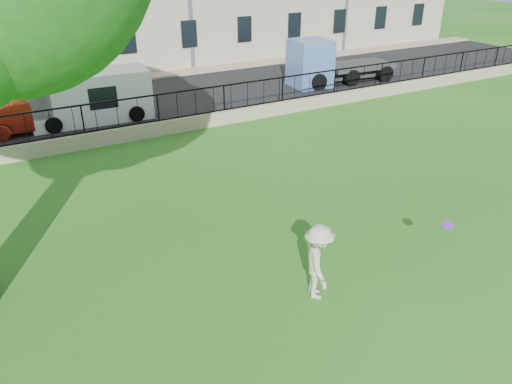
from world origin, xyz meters
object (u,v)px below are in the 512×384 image
red_sedan (31,114)px  frisbee (447,226)px  man (318,262)px  white_van (90,97)px  blue_truck (340,60)px

red_sedan → frisbee: bearing=-159.6°
man → frisbee: man is taller
white_van → blue_truck: bearing=3.1°
man → white_van: size_ratio=0.35×
white_van → red_sedan: bearing=-174.2°
man → blue_truck: bearing=-15.2°
man → frisbee: 3.20m
man → white_van: bearing=29.6°
red_sedan → blue_truck: blue_truck is taller
man → frisbee: size_ratio=6.64×
blue_truck → white_van: bearing=-174.9°
blue_truck → red_sedan: bearing=-174.5°
man → blue_truck: (12.56, 15.29, 0.36)m
frisbee → white_van: (-4.52, 15.94, -0.24)m
red_sedan → white_van: (2.50, 0.14, 0.37)m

